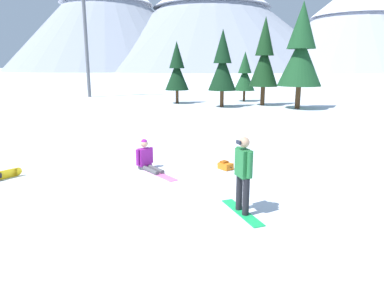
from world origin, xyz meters
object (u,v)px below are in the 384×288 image
at_px(pine_tree_tall, 301,51).
at_px(pine_tree_broad, 264,58).
at_px(snowboarder_midground, 147,159).
at_px(pine_tree_short, 245,74).
at_px(snowboarder_foreground, 243,174).
at_px(ski_lift_tower, 85,32).
at_px(pine_tree_young, 222,65).
at_px(backpack_orange, 225,166).
at_px(pine_tree_leaning, 177,70).

height_order(pine_tree_tall, pine_tree_broad, pine_tree_tall).
xyz_separation_m(snowboarder_midground, pine_tree_tall, (6.22, 17.93, 4.00)).
height_order(snowboarder_midground, pine_tree_short, pine_tree_short).
relative_size(snowboarder_foreground, snowboarder_midground, 1.13).
bearing_deg(ski_lift_tower, snowboarder_foreground, -56.51).
bearing_deg(pine_tree_young, pine_tree_short, 73.43).
distance_m(pine_tree_short, pine_tree_tall, 6.95).
distance_m(snowboarder_foreground, pine_tree_broad, 22.84).
bearing_deg(snowboarder_midground, pine_tree_tall, 70.86).
distance_m(backpack_orange, pine_tree_broad, 19.69).
relative_size(snowboarder_midground, pine_tree_broad, 0.22).
distance_m(pine_tree_tall, pine_tree_leaning, 10.44).
distance_m(pine_tree_young, pine_tree_tall, 6.01).
bearing_deg(pine_tree_young, snowboarder_midground, -90.94).
relative_size(pine_tree_tall, pine_tree_leaning, 1.48).
bearing_deg(ski_lift_tower, pine_tree_tall, -17.00).
bearing_deg(pine_tree_broad, snowboarder_foreground, -90.82).
distance_m(snowboarder_foreground, pine_tree_tall, 21.21).
bearing_deg(pine_tree_leaning, pine_tree_young, -25.35).
xyz_separation_m(pine_tree_short, pine_tree_tall, (4.42, -5.04, 1.85)).
bearing_deg(pine_tree_young, backpack_orange, -82.87).
bearing_deg(pine_tree_tall, pine_tree_broad, 144.44).
relative_size(backpack_orange, pine_tree_tall, 0.07).
xyz_separation_m(snowboarder_foreground, pine_tree_tall, (3.02, 20.72, 3.40)).
bearing_deg(ski_lift_tower, snowboarder_midground, -58.78).
bearing_deg(pine_tree_short, ski_lift_tower, 175.28).
bearing_deg(pine_tree_leaning, pine_tree_tall, -10.98).
bearing_deg(snowboarder_foreground, pine_tree_young, 98.01).
xyz_separation_m(pine_tree_short, pine_tree_leaning, (-5.74, -3.07, 0.43)).
relative_size(snowboarder_foreground, pine_tree_tall, 0.22).
xyz_separation_m(snowboarder_foreground, pine_tree_young, (-2.91, 20.69, 2.39)).
distance_m(snowboarder_foreground, pine_tree_short, 25.85).
relative_size(snowboarder_midground, pine_tree_young, 0.26).
xyz_separation_m(pine_tree_young, pine_tree_tall, (5.93, 0.03, 1.02)).
distance_m(backpack_orange, ski_lift_tower, 30.07).
bearing_deg(pine_tree_tall, snowboarder_midground, -109.14).
bearing_deg(snowboarder_midground, backpack_orange, 12.92).
height_order(snowboarder_foreground, ski_lift_tower, ski_lift_tower).
relative_size(snowboarder_foreground, pine_tree_broad, 0.25).
xyz_separation_m(pine_tree_tall, pine_tree_broad, (-2.69, 1.93, -0.42)).
xyz_separation_m(snowboarder_foreground, pine_tree_leaning, (-7.14, 22.69, 1.99)).
height_order(snowboarder_foreground, pine_tree_short, pine_tree_short).
height_order(pine_tree_young, pine_tree_leaning, pine_tree_young).
distance_m(pine_tree_young, ski_lift_tower, 16.70).
xyz_separation_m(backpack_orange, pine_tree_tall, (3.76, 17.36, 4.22)).
bearing_deg(ski_lift_tower, pine_tree_young, -23.19).
bearing_deg(snowboarder_foreground, pine_tree_broad, 89.18).
relative_size(backpack_orange, pine_tree_leaning, 0.10).
xyz_separation_m(backpack_orange, pine_tree_young, (-2.17, 17.33, 3.21)).
height_order(pine_tree_short, pine_tree_young, pine_tree_young).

